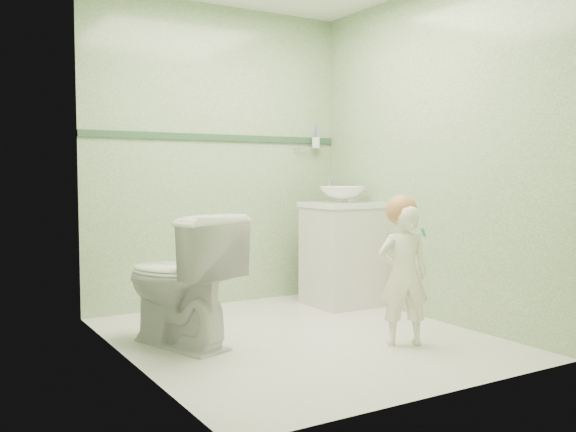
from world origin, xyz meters
TOP-DOWN VIEW (x-y plane):
  - ground at (0.00, 0.00)m, footprint 2.50×2.50m
  - room_shell at (0.00, 0.00)m, footprint 2.50×2.54m
  - trim_stripe at (0.00, 1.24)m, footprint 2.20×0.02m
  - vanity at (0.84, 0.70)m, footprint 0.52×0.50m
  - counter at (0.84, 0.70)m, footprint 0.54×0.52m
  - basin at (0.84, 0.70)m, footprint 0.37×0.37m
  - faucet at (0.84, 0.89)m, footprint 0.03×0.13m
  - cup_holder at (0.89, 1.18)m, footprint 0.26×0.07m
  - toilet at (-0.74, 0.22)m, footprint 0.69×0.91m
  - toddler at (0.45, -0.48)m, footprint 0.37×0.32m
  - hair_cap at (0.45, -0.46)m, footprint 0.19×0.19m
  - teal_toothbrush at (0.47, -0.62)m, footprint 0.12×0.14m

SIDE VIEW (x-z plane):
  - ground at x=0.00m, z-range 0.00..0.00m
  - vanity at x=0.84m, z-range 0.00..0.80m
  - toilet at x=-0.74m, z-range 0.00..0.82m
  - toddler at x=0.45m, z-range 0.00..0.87m
  - teal_toothbrush at x=0.47m, z-range 0.67..0.75m
  - counter at x=0.84m, z-range 0.79..0.83m
  - hair_cap at x=0.45m, z-range 0.74..0.93m
  - basin at x=0.84m, z-range 0.83..0.96m
  - faucet at x=0.84m, z-range 0.88..1.06m
  - room_shell at x=0.00m, z-range 0.00..2.40m
  - cup_holder at x=0.89m, z-range 1.22..1.43m
  - trim_stripe at x=0.00m, z-range 1.33..1.38m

